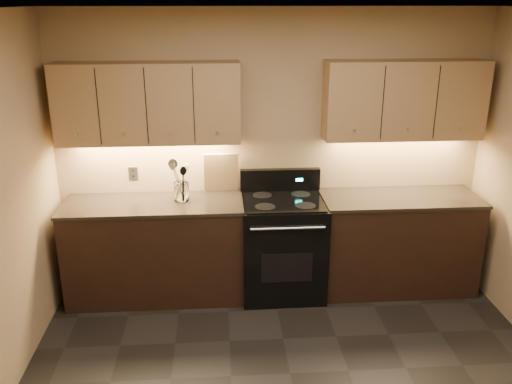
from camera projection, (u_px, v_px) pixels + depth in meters
The scene contains 14 objects.
ceiling at pixel (312, 10), 2.78m from camera, with size 4.00×4.00×0.00m, color silver.
wall_back at pixel (272, 152), 5.09m from camera, with size 4.00×0.04×2.60m, color tan.
counter_left at pixel (156, 249), 5.02m from camera, with size 1.62×0.62×0.93m.
counter_right at pixel (397, 242), 5.17m from camera, with size 1.46×0.62×0.93m.
stove at pixel (283, 245), 5.07m from camera, with size 0.76×0.68×1.14m.
upper_cab_left at pixel (148, 103), 4.71m from camera, with size 1.60×0.30×0.70m, color #A47752.
upper_cab_right at pixel (404, 100), 4.86m from camera, with size 1.44×0.30×0.70m, color #A47752.
outlet_plate at pixel (133, 173), 5.06m from camera, with size 0.09×0.01×0.12m, color #B2B5BA.
utensil_crock at pixel (182, 192), 4.90m from camera, with size 0.15×0.15×0.17m.
cutting_board at pixel (221, 172), 5.07m from camera, with size 0.32×0.02×0.40m, color tan.
wooden_spoon at pixel (177, 182), 4.87m from camera, with size 0.06×0.06×0.32m, color tan, non-canonical shape.
black_spoon at pixel (182, 182), 4.88m from camera, with size 0.06×0.06×0.32m, color black, non-canonical shape.
steel_spatula at pixel (183, 180), 4.88m from camera, with size 0.08×0.08×0.34m, color silver, non-canonical shape.
steel_skimmer at pixel (185, 180), 4.84m from camera, with size 0.09×0.09×0.36m, color silver, non-canonical shape.
Camera 1 is at (-0.50, -2.90, 2.65)m, focal length 38.00 mm.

